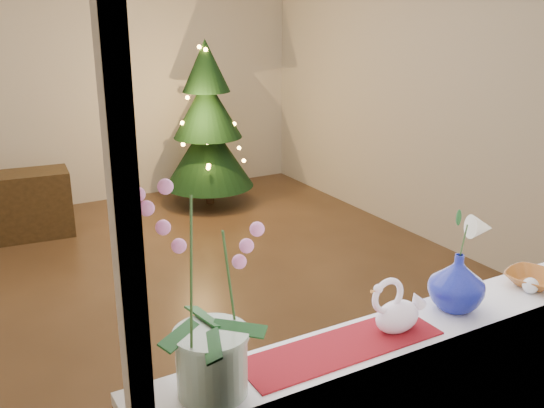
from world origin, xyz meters
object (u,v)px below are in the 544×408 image
(swan, at_px, (398,305))
(blue_vase, at_px, (457,278))
(orchid_pot, at_px, (209,290))
(xmas_tree, at_px, (208,124))
(amber_dish, at_px, (533,280))
(paperweight, at_px, (530,286))
(side_table, at_px, (24,205))

(swan, bearing_deg, blue_vase, -5.24)
(orchid_pot, relative_size, xmas_tree, 0.38)
(swan, height_order, amber_dish, swan)
(orchid_pot, distance_m, paperweight, 1.36)
(swan, height_order, xmas_tree, xmas_tree)
(amber_dish, bearing_deg, swan, -179.39)
(orchid_pot, xyz_separation_m, blue_vase, (0.98, 0.03, -0.20))
(amber_dish, relative_size, xmas_tree, 0.10)
(swan, xyz_separation_m, xmas_tree, (1.15, 4.21, -0.18))
(amber_dish, distance_m, xmas_tree, 4.23)
(paperweight, bearing_deg, swan, 177.09)
(orchid_pot, distance_m, side_table, 4.24)
(orchid_pot, bearing_deg, paperweight, -1.14)
(xmas_tree, bearing_deg, side_table, -177.36)
(swan, distance_m, amber_dish, 0.71)
(paperweight, xyz_separation_m, side_table, (-1.31, 4.16, -0.66))
(blue_vase, xyz_separation_m, paperweight, (0.35, -0.05, -0.09))
(amber_dish, height_order, side_table, amber_dish)
(orchid_pot, distance_m, swan, 0.72)
(blue_vase, bearing_deg, paperweight, -8.50)
(paperweight, bearing_deg, blue_vase, 171.50)
(paperweight, bearing_deg, xmas_tree, 83.13)
(blue_vase, xyz_separation_m, side_table, (-0.96, 4.11, -0.75))
(orchid_pot, height_order, xmas_tree, xmas_tree)
(swan, bearing_deg, xmas_tree, 65.74)
(paperweight, height_order, side_table, paperweight)
(xmas_tree, relative_size, side_table, 2.13)
(xmas_tree, distance_m, side_table, 1.90)
(amber_dish, bearing_deg, blue_vase, 178.38)
(amber_dish, relative_size, side_table, 0.22)
(swan, xyz_separation_m, paperweight, (0.64, -0.03, -0.07))
(swan, xyz_separation_m, side_table, (-0.67, 4.13, -0.72))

